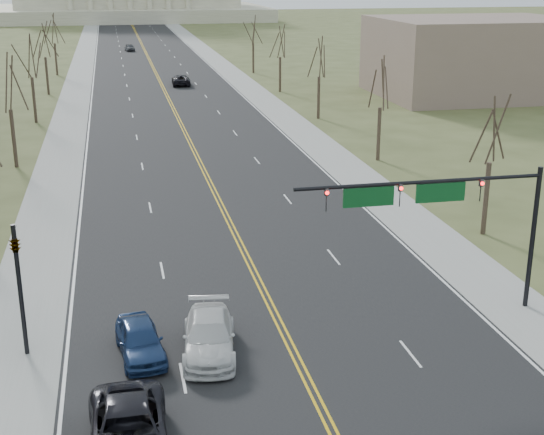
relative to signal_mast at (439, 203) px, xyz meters
name	(u,v)px	position (x,y,z in m)	size (l,w,h in m)	color
road	(155,71)	(-7.45, 96.50, -5.76)	(20.00, 380.00, 0.01)	black
cross_road	(326,417)	(-7.45, -7.50, -5.76)	(120.00, 14.00, 0.01)	black
sidewalk_left	(80,73)	(-19.45, 96.50, -5.75)	(4.00, 380.00, 0.03)	gray
sidewalk_right	(226,69)	(4.55, 96.50, -5.75)	(4.00, 380.00, 0.03)	gray
center_line	(155,71)	(-7.45, 96.50, -5.75)	(0.42, 380.00, 0.01)	gold
edge_line_left	(94,72)	(-17.25, 96.50, -5.75)	(0.15, 380.00, 0.01)	silver
edge_line_right	(214,69)	(2.35, 96.50, -5.75)	(0.15, 380.00, 0.01)	silver
signal_mast	(439,203)	(0.00, 0.00, 0.00)	(12.12, 0.44, 7.20)	black
signal_left	(18,276)	(-18.95, 0.00, -2.05)	(0.32, 0.36, 6.00)	black
tree_r_0	(492,133)	(8.05, 10.50, 0.79)	(3.74, 3.74, 8.50)	#33261E
tree_r_1	(381,86)	(8.05, 30.50, 0.79)	(3.74, 3.74, 8.50)	#33261E
tree_l_1	(8,85)	(-22.95, 34.50, 1.18)	(3.96, 3.96, 9.00)	#33261E
tree_r_2	(319,60)	(8.05, 50.50, 0.79)	(3.74, 3.74, 8.50)	#33261E
tree_l_2	(30,59)	(-22.95, 54.50, 1.18)	(3.96, 3.96, 9.00)	#33261E
tree_r_3	(280,43)	(8.05, 70.50, 0.79)	(3.74, 3.74, 8.50)	#33261E
tree_l_3	(44,42)	(-22.95, 74.50, 1.18)	(3.96, 3.96, 9.00)	#33261E
tree_r_4	(253,32)	(8.05, 90.50, 0.79)	(3.74, 3.74, 8.50)	#33261E
tree_l_4	(53,30)	(-22.95, 94.50, 1.18)	(3.96, 3.96, 9.00)	#33261E
bldg_right_mass	(474,57)	(32.55, 62.50, -0.76)	(25.00, 20.00, 10.00)	#796356
car_sb_outer_lead	(129,431)	(-14.75, -8.17, -4.91)	(2.78, 6.02, 1.67)	black
car_sb_inner_second	(209,336)	(-11.08, -1.57, -4.95)	(2.25, 5.53, 1.60)	silver
car_sb_outer_second	(140,340)	(-14.06, -1.26, -4.98)	(1.82, 4.53, 1.54)	navy
car_far_nb	(181,80)	(-4.72, 79.29, -4.99)	(2.52, 5.46, 1.52)	black
car_far_sb	(130,47)	(-10.50, 129.38, -5.03)	(1.70, 4.22, 1.44)	#46484D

